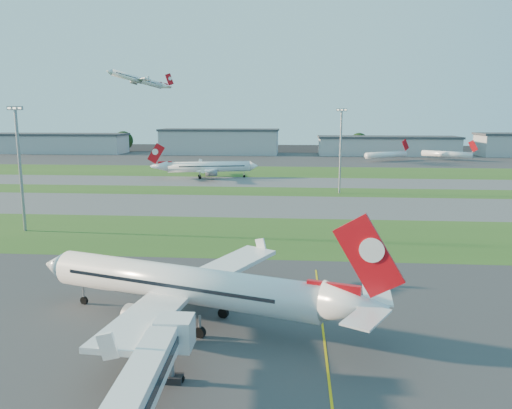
# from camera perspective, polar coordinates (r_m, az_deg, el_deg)

# --- Properties ---
(ground) EXTENTS (700.00, 700.00, 0.00)m
(ground) POSITION_cam_1_polar(r_m,az_deg,el_deg) (51.94, 2.33, -17.59)
(ground) COLOR black
(ground) RESTS_ON ground
(apron_near) EXTENTS (300.00, 70.00, 0.01)m
(apron_near) POSITION_cam_1_polar(r_m,az_deg,el_deg) (51.94, 2.33, -17.58)
(apron_near) COLOR #333335
(apron_near) RESTS_ON ground
(grass_strip_a) EXTENTS (300.00, 34.00, 0.01)m
(grass_strip_a) POSITION_cam_1_polar(r_m,az_deg,el_deg) (100.85, 3.56, -3.62)
(grass_strip_a) COLOR #2D551C
(grass_strip_a) RESTS_ON ground
(taxiway_a) EXTENTS (300.00, 32.00, 0.01)m
(taxiway_a) POSITION_cam_1_polar(r_m,az_deg,el_deg) (133.11, 3.85, -0.19)
(taxiway_a) COLOR #515154
(taxiway_a) RESTS_ON ground
(grass_strip_b) EXTENTS (300.00, 18.00, 0.01)m
(grass_strip_b) POSITION_cam_1_polar(r_m,az_deg,el_deg) (157.75, 3.99, 1.46)
(grass_strip_b) COLOR #2D551C
(grass_strip_b) RESTS_ON ground
(taxiway_b) EXTENTS (300.00, 26.00, 0.01)m
(taxiway_b) POSITION_cam_1_polar(r_m,az_deg,el_deg) (179.52, 4.09, 2.55)
(taxiway_b) COLOR #515154
(taxiway_b) RESTS_ON ground
(grass_strip_c) EXTENTS (300.00, 40.00, 0.01)m
(grass_strip_c) POSITION_cam_1_polar(r_m,az_deg,el_deg) (212.26, 4.19, 3.75)
(grass_strip_c) COLOR #2D551C
(grass_strip_c) RESTS_ON ground
(apron_far) EXTENTS (400.00, 80.00, 0.01)m
(apron_far) POSITION_cam_1_polar(r_m,az_deg,el_deg) (271.95, 4.31, 5.20)
(apron_far) COLOR #333335
(apron_far) RESTS_ON ground
(yellow_line) EXTENTS (0.25, 60.00, 0.02)m
(yellow_line) POSITION_cam_1_polar(r_m,az_deg,el_deg) (52.01, 8.11, -17.65)
(yellow_line) COLOR gold
(yellow_line) RESTS_ON ground
(airliner_parked) EXTENTS (40.73, 34.33, 13.12)m
(airliner_parked) POSITION_cam_1_polar(r_m,az_deg,el_deg) (59.46, -8.16, -9.13)
(airliner_parked) COLOR white
(airliner_parked) RESTS_ON ground
(airliner_taxiing) EXTENTS (38.08, 31.95, 12.04)m
(airliner_taxiing) POSITION_cam_1_polar(r_m,az_deg,el_deg) (191.40, -5.50, 4.28)
(airliner_taxiing) COLOR white
(airliner_taxiing) RESTS_ON ground
(airliner_departing) EXTENTS (28.40, 24.45, 9.96)m
(airliner_departing) POSITION_cam_1_polar(r_m,az_deg,el_deg) (268.92, -13.36, 13.73)
(airliner_departing) COLOR white
(mini_jet_near) EXTENTS (25.16, 16.66, 9.48)m
(mini_jet_near) POSITION_cam_1_polar(r_m,az_deg,el_deg) (268.56, 14.68, 5.53)
(mini_jet_near) COLOR white
(mini_jet_near) RESTS_ON ground
(mini_jet_far) EXTENTS (24.61, 17.54, 9.48)m
(mini_jet_far) POSITION_cam_1_polar(r_m,az_deg,el_deg) (282.45, 20.99, 5.40)
(mini_jet_far) COLOR white
(mini_jet_far) RESTS_ON ground
(light_mast_west) EXTENTS (3.20, 0.70, 25.80)m
(light_mast_west) POSITION_cam_1_polar(r_m,az_deg,el_deg) (113.51, -25.42, 4.55)
(light_mast_west) COLOR gray
(light_mast_west) RESTS_ON ground
(light_mast_centre) EXTENTS (3.20, 0.70, 25.80)m
(light_mast_centre) POSITION_cam_1_polar(r_m,az_deg,el_deg) (154.72, 9.65, 6.69)
(light_mast_centre) COLOR gray
(light_mast_centre) RESTS_ON ground
(hangar_far_west) EXTENTS (91.80, 23.00, 12.20)m
(hangar_far_west) POSITION_cam_1_polar(r_m,az_deg,el_deg) (337.44, -22.20, 6.51)
(hangar_far_west) COLOR #9A9CA1
(hangar_far_west) RESTS_ON ground
(hangar_west) EXTENTS (71.40, 23.00, 15.20)m
(hangar_west) POSITION_cam_1_polar(r_m,az_deg,el_deg) (304.92, -4.18, 7.19)
(hangar_west) COLOR #9A9CA1
(hangar_west) RESTS_ON ground
(hangar_east) EXTENTS (81.60, 23.00, 11.20)m
(hangar_east) POSITION_cam_1_polar(r_m,az_deg,el_deg) (306.11, 14.79, 6.52)
(hangar_east) COLOR #9A9CA1
(hangar_east) RESTS_ON ground
(tree_far_west) EXTENTS (11.00, 11.00, 12.00)m
(tree_far_west) POSITION_cam_1_polar(r_m,az_deg,el_deg) (368.22, -26.89, 6.47)
(tree_far_west) COLOR black
(tree_far_west) RESTS_ON ground
(tree_west) EXTENTS (12.10, 12.10, 13.20)m
(tree_west) POSITION_cam_1_polar(r_m,az_deg,el_deg) (335.48, -14.90, 7.08)
(tree_west) COLOR black
(tree_west) RESTS_ON ground
(tree_mid_west) EXTENTS (9.90, 9.90, 10.80)m
(tree_mid_west) POSITION_cam_1_polar(r_m,az_deg,el_deg) (313.16, 0.70, 6.97)
(tree_mid_west) COLOR black
(tree_mid_west) RESTS_ON ground
(tree_mid_east) EXTENTS (11.55, 11.55, 12.60)m
(tree_mid_east) POSITION_cam_1_polar(r_m,az_deg,el_deg) (317.65, 11.68, 6.99)
(tree_mid_east) COLOR black
(tree_mid_east) RESTS_ON ground
(tree_east) EXTENTS (10.45, 10.45, 11.40)m
(tree_east) POSITION_cam_1_polar(r_m,az_deg,el_deg) (333.22, 24.70, 6.30)
(tree_east) COLOR black
(tree_east) RESTS_ON ground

